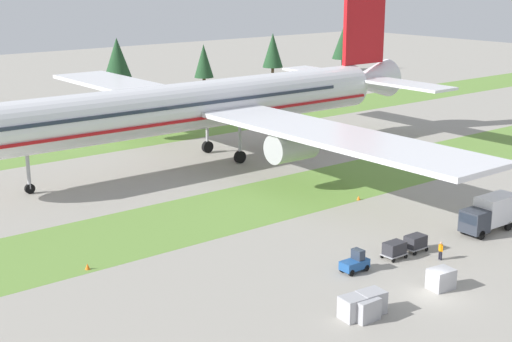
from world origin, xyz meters
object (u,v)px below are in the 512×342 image
(baggage_tug, at_px, (355,263))
(uld_container_3, at_px, (371,302))
(cargo_dolly_lead, at_px, (394,249))
(catering_truck, at_px, (490,213))
(airliner, at_px, (210,104))
(uld_container_0, at_px, (354,308))
(uld_container_2, at_px, (441,279))
(taxiway_marker_0, at_px, (359,198))
(cargo_dolly_second, at_px, (415,242))
(taxiway_marker_1, at_px, (88,266))
(ground_crew_marshaller, at_px, (441,250))
(uld_container_1, at_px, (365,309))

(baggage_tug, xyz_separation_m, uld_container_3, (-4.97, -6.44, 0.08))
(cargo_dolly_lead, relative_size, catering_truck, 0.32)
(airliner, relative_size, uld_container_0, 43.66)
(baggage_tug, xyz_separation_m, uld_container_2, (2.86, -6.97, 0.05))
(cargo_dolly_lead, distance_m, catering_truck, 13.12)
(airliner, relative_size, taxiway_marker_0, 184.52)
(cargo_dolly_lead, height_order, cargo_dolly_second, same)
(catering_truck, xyz_separation_m, taxiway_marker_1, (-36.06, 16.27, -1.67))
(cargo_dolly_second, bearing_deg, catering_truck, -95.24)
(cargo_dolly_lead, xyz_separation_m, uld_container_3, (-9.99, -6.36, -0.03))
(uld_container_0, bearing_deg, uld_container_2, -4.26)
(cargo_dolly_lead, bearing_deg, taxiway_marker_1, 57.63)
(taxiway_marker_0, bearing_deg, uld_container_3, -134.60)
(airliner, relative_size, baggage_tug, 33.31)
(cargo_dolly_lead, xyz_separation_m, ground_crew_marshaller, (3.00, -2.87, 0.03))
(uld_container_0, bearing_deg, uld_container_3, -6.06)
(taxiway_marker_1, bearing_deg, uld_container_2, -46.54)
(uld_container_2, height_order, uld_container_3, uld_container_3)
(baggage_tug, relative_size, uld_container_1, 1.31)
(cargo_dolly_second, relative_size, taxiway_marker_1, 3.99)
(cargo_dolly_lead, distance_m, taxiway_marker_0, 17.95)
(baggage_tug, bearing_deg, uld_container_1, 139.21)
(uld_container_0, xyz_separation_m, uld_container_2, (9.53, -0.71, -0.02))
(catering_truck, bearing_deg, cargo_dolly_lead, 86.71)
(uld_container_0, relative_size, uld_container_2, 1.00)
(airliner, relative_size, uld_container_1, 43.66)
(cargo_dolly_second, height_order, taxiway_marker_1, cargo_dolly_second)
(uld_container_1, height_order, uld_container_3, uld_container_3)
(taxiway_marker_0, bearing_deg, uld_container_1, -135.59)
(uld_container_3, height_order, taxiway_marker_0, uld_container_3)
(cargo_dolly_lead, distance_m, uld_container_2, 7.22)
(cargo_dolly_lead, bearing_deg, taxiway_marker_0, -35.18)
(cargo_dolly_second, xyz_separation_m, ground_crew_marshaller, (0.10, -2.82, 0.03))
(cargo_dolly_lead, xyz_separation_m, taxiway_marker_1, (-23.03, 15.13, -0.64))
(cargo_dolly_second, relative_size, uld_container_3, 1.11)
(uld_container_0, relative_size, uld_container_3, 1.00)
(uld_container_2, distance_m, uld_container_3, 7.85)
(catering_truck, bearing_deg, taxiway_marker_1, 67.43)
(uld_container_1, relative_size, taxiway_marker_0, 4.23)
(uld_container_2, bearing_deg, ground_crew_marshaller, 37.95)
(catering_truck, xyz_separation_m, taxiway_marker_0, (-2.45, 15.64, -1.72))
(ground_crew_marshaller, height_order, uld_container_1, ground_crew_marshaller)
(catering_truck, height_order, uld_container_3, catering_truck)
(taxiway_marker_0, bearing_deg, uld_container_0, -137.11)
(baggage_tug, xyz_separation_m, taxiway_marker_0, (15.60, 14.41, -0.58))
(catering_truck, bearing_deg, uld_container_1, 104.87)
(ground_crew_marshaller, bearing_deg, cargo_dolly_lead, -122.34)
(uld_container_3, xyz_separation_m, taxiway_marker_1, (-13.04, 21.49, -0.61))
(catering_truck, bearing_deg, uld_container_2, 112.46)
(cargo_dolly_lead, xyz_separation_m, cargo_dolly_second, (2.90, -0.05, 0.00))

